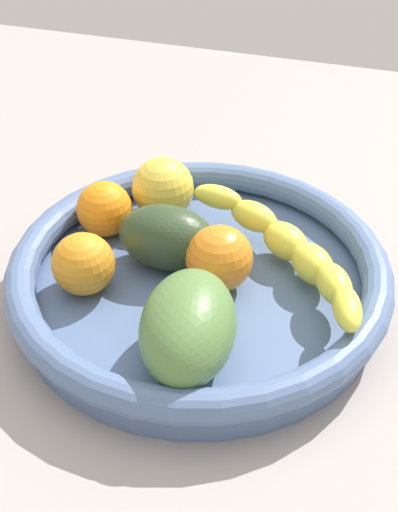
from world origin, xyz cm
name	(u,v)px	position (x,y,z in cm)	size (l,w,h in cm)	color
kitchen_counter	(199,310)	(0.00, 0.00, 1.50)	(120.00, 120.00, 3.00)	#9F9591
fruit_bowl	(199,277)	(0.00, 0.00, 5.70)	(36.39, 36.39, 5.26)	#516997
banana_draped_left	(291,250)	(-3.52, 8.06, 8.26)	(17.35, 19.47, 4.67)	#E5DE45
orange_front	(104,209)	(-4.74, -11.56, 8.17)	(5.73, 5.73, 5.73)	orange
orange_mid_left	(219,259)	(0.04, 1.96, 8.46)	(6.32, 6.32, 6.32)	orange
orange_mid_right	(83,264)	(4.18, -9.88, 8.25)	(5.90, 5.90, 5.90)	orange
mango_green	(188,327)	(9.97, 2.13, 8.99)	(12.13, 7.93, 7.38)	#557B3F
apple_yellow	(163,188)	(-9.54, -6.90, 8.60)	(6.60, 6.60, 6.60)	yellow
avocado_dark	(167,238)	(-1.64, -3.70, 8.46)	(9.68, 6.31, 6.35)	#2D4026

